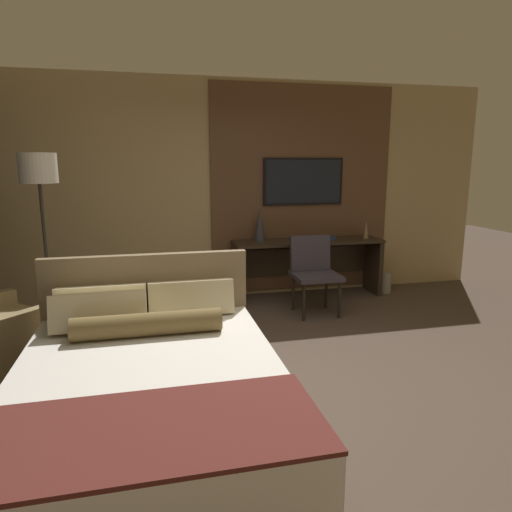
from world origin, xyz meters
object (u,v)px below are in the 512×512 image
object	(u,v)px
vase_tall	(260,224)
waste_bin	(383,282)
tv	(303,181)
desk_chair	(313,267)
vase_short	(366,229)
bed	(149,392)
book	(327,238)
desk	(307,258)
floor_lamp	(40,184)

from	to	relation	value
vase_tall	waste_bin	bearing A→B (deg)	-5.13
tv	desk_chair	bearing A→B (deg)	-99.71
tv	vase_short	distance (m)	1.06
bed	tv	distance (m)	3.86
waste_bin	book	bearing A→B (deg)	174.98
desk	book	xyz separation A→B (m)	(0.27, -0.01, 0.25)
waste_bin	desk	bearing A→B (deg)	175.90
book	desk_chair	bearing A→B (deg)	-122.93
book	waste_bin	xyz separation A→B (m)	(0.83, -0.07, -0.64)
desk	waste_bin	xyz separation A→B (m)	(1.10, -0.08, -0.38)
desk	vase_short	bearing A→B (deg)	-4.97
book	waste_bin	bearing A→B (deg)	-5.02
floor_lamp	book	world-z (taller)	floor_lamp
desk_chair	tv	bearing A→B (deg)	80.78
vase_tall	desk_chair	bearing A→B (deg)	-56.50
bed	desk	size ratio (longest dim) A/B	1.13
bed	vase_tall	bearing A→B (deg)	63.71
vase_tall	waste_bin	xyz separation A→B (m)	(1.72, -0.15, -0.84)
book	vase_tall	bearing A→B (deg)	174.76
vase_tall	vase_short	distance (m)	1.44
tv	waste_bin	size ratio (longest dim) A/B	3.90
tv	vase_short	bearing A→B (deg)	-18.57
desk_chair	desk	bearing A→B (deg)	77.87
vase_tall	vase_short	bearing A→B (deg)	-5.83
desk	book	distance (m)	0.37
bed	desk	world-z (taller)	bed
bed	waste_bin	size ratio (longest dim) A/B	7.92
desk	book	world-z (taller)	book
tv	desk_chair	distance (m)	1.30
vase_short	bed	bearing A→B (deg)	-136.08
bed	floor_lamp	distance (m)	2.47
desk	waste_bin	bearing A→B (deg)	-4.10
tv	vase_short	world-z (taller)	tv
tv	book	xyz separation A→B (m)	(0.27, -0.21, -0.74)
vase_tall	waste_bin	distance (m)	1.92
bed	book	xyz separation A→B (m)	(2.33, 2.82, 0.47)
book	vase_short	bearing A→B (deg)	-6.82
bed	desk_chair	distance (m)	2.91
tv	floor_lamp	xyz separation A→B (m)	(-3.00, -1.12, 0.04)
book	bed	bearing A→B (deg)	-129.56
floor_lamp	bed	bearing A→B (deg)	-63.73
vase_tall	vase_short	size ratio (longest dim) A/B	1.79
tv	vase_tall	xyz separation A→B (m)	(-0.63, -0.12, -0.54)
vase_short	desk	bearing A→B (deg)	175.03
floor_lamp	book	xyz separation A→B (m)	(3.27, 0.91, -0.78)
desk_chair	floor_lamp	distance (m)	3.04
desk	floor_lamp	bearing A→B (deg)	-162.95
bed	waste_bin	bearing A→B (deg)	41.05
desk	desk_chair	size ratio (longest dim) A/B	2.16
vase_short	vase_tall	bearing A→B (deg)	174.17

